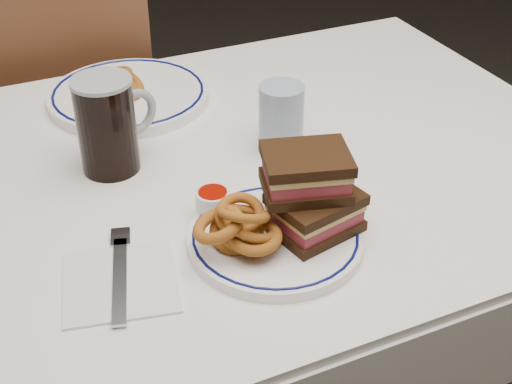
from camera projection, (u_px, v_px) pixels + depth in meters
name	position (u px, v px, depth m)	size (l,w,h in m)	color
dining_table	(216.00, 218.00, 1.20)	(1.27, 0.87, 0.75)	white
chair_far	(66.00, 143.00, 1.71)	(0.46, 0.46, 0.90)	#4D2C18
main_plate	(275.00, 238.00, 0.97)	(0.24, 0.24, 0.02)	white
reuben_sandwich	(311.00, 192.00, 0.95)	(0.14, 0.13, 0.12)	black
onion_rings_main	(241.00, 228.00, 0.93)	(0.12, 0.10, 0.10)	brown
ketchup_ramekin	(213.00, 199.00, 1.01)	(0.05, 0.05, 0.03)	white
beer_mug	(108.00, 124.00, 1.09)	(0.14, 0.09, 0.15)	black
water_glass	(281.00, 119.00, 1.15)	(0.07, 0.07, 0.12)	#8EA1B7
far_plate	(129.00, 95.00, 1.32)	(0.29, 0.29, 0.02)	white
onion_rings_far	(115.00, 83.00, 1.30)	(0.11, 0.11, 0.07)	brown
napkin_fork	(120.00, 280.00, 0.91)	(0.17, 0.19, 0.01)	silver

